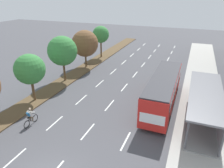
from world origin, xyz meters
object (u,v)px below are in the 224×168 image
(median_tree_third, at_px, (62,51))
(bus, at_px, (163,88))
(bus_shelter, at_px, (208,104))
(median_tree_fifth, at_px, (101,35))
(median_tree_fourth, at_px, (85,44))
(median_tree_second, at_px, (30,69))
(cyclist, at_px, (30,117))

(median_tree_third, bearing_deg, bus, -8.14)
(bus_shelter, xyz_separation_m, median_tree_fifth, (-18.01, 15.91, 2.41))
(median_tree_fourth, xyz_separation_m, median_tree_fifth, (-0.11, 6.20, 0.35))
(median_tree_fourth, relative_size, median_tree_fifth, 1.04)
(median_tree_second, height_order, median_tree_third, median_tree_third)
(bus, distance_m, cyclist, 13.41)
(bus_shelter, xyz_separation_m, median_tree_second, (-17.79, -2.68, 1.90))
(median_tree_second, distance_m, median_tree_fourth, 12.40)
(median_tree_fourth, bearing_deg, median_tree_second, -89.47)
(bus_shelter, bearing_deg, median_tree_fourth, 151.51)
(median_tree_fifth, bearing_deg, bus, -46.24)
(median_tree_second, xyz_separation_m, median_tree_fifth, (-0.22, 18.60, 0.51))
(median_tree_third, bearing_deg, median_tree_second, -89.44)
(median_tree_second, height_order, median_tree_fifth, median_tree_fifth)
(bus_shelter, relative_size, cyclist, 5.92)
(cyclist, bearing_deg, median_tree_fifth, 97.94)
(median_tree_second, bearing_deg, bus, 17.50)
(bus_shelter, bearing_deg, median_tree_fifth, 138.53)
(median_tree_second, bearing_deg, cyclist, -53.00)
(bus, bearing_deg, median_tree_fourth, 149.14)
(cyclist, relative_size, median_tree_fourth, 0.31)
(cyclist, xyz_separation_m, median_tree_fourth, (-3.02, 16.26, 3.14))
(bus, relative_size, median_tree_third, 1.86)
(bus_shelter, height_order, bus, bus)
(bus, bearing_deg, median_tree_third, 171.86)
(bus, distance_m, median_tree_third, 13.88)
(bus, xyz_separation_m, median_tree_third, (-13.57, 1.94, 2.18))
(bus, bearing_deg, cyclist, -142.54)
(cyclist, relative_size, median_tree_fifth, 0.32)
(bus, height_order, median_tree_fourth, median_tree_fourth)
(bus_shelter, height_order, median_tree_fifth, median_tree_fifth)
(bus_shelter, relative_size, median_tree_fifth, 1.89)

